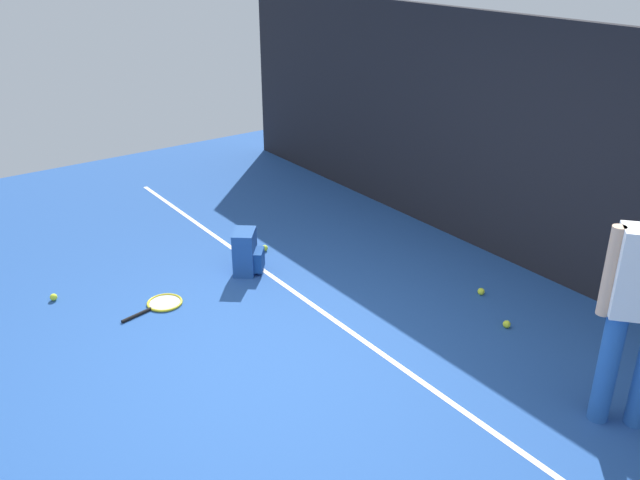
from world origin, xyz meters
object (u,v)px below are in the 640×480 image
object	(u,v)px
backpack	(247,253)
tennis_racket	(162,304)
tennis_ball_near_player	(54,297)
tennis_ball_far_left	(265,248)
tennis_ball_by_fence	(507,324)
tennis_ball_mid_court	(481,291)

from	to	relation	value
backpack	tennis_racket	bearing A→B (deg)	136.58
tennis_ball_near_player	tennis_ball_far_left	xyz separation A→B (m)	(0.24, 2.13, 0.00)
tennis_ball_by_fence	tennis_ball_far_left	bearing A→B (deg)	-160.86
tennis_racket	tennis_ball_near_player	size ratio (longest dim) A/B	9.63
backpack	tennis_ball_mid_court	distance (m)	2.29
backpack	tennis_ball_near_player	distance (m)	1.83
tennis_racket	backpack	size ratio (longest dim) A/B	1.44
tennis_ball_far_left	tennis_racket	bearing A→B (deg)	-72.65
backpack	tennis_ball_by_fence	size ratio (longest dim) A/B	6.67
tennis_ball_far_left	tennis_ball_mid_court	bearing A→B (deg)	29.66
backpack	tennis_ball_far_left	distance (m)	0.53
tennis_ball_near_player	tennis_ball_by_fence	distance (m)	4.08
tennis_ball_mid_court	tennis_ball_near_player	bearing A→B (deg)	-124.40
tennis_racket	tennis_ball_mid_court	xyz separation A→B (m)	(1.57, 2.50, 0.02)
backpack	tennis_ball_mid_court	size ratio (longest dim) A/B	6.67
tennis_ball_near_player	tennis_ball_by_fence	world-z (taller)	same
tennis_ball_mid_court	tennis_ball_far_left	distance (m)	2.30
tennis_racket	tennis_ball_mid_court	distance (m)	2.95
tennis_ball_far_left	tennis_ball_by_fence	bearing A→B (deg)	19.14
tennis_racket	tennis_ball_far_left	size ratio (longest dim) A/B	9.63
tennis_ball_near_player	tennis_racket	bearing A→B (deg)	49.25
tennis_racket	backpack	distance (m)	0.99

